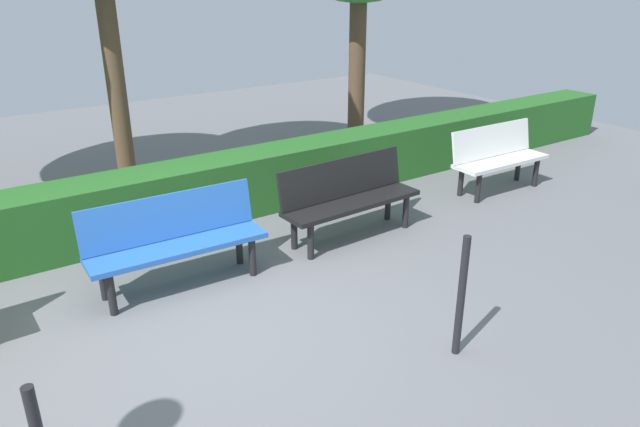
% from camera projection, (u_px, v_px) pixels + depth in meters
% --- Properties ---
extents(ground_plane, '(18.41, 18.41, 0.00)m').
position_uv_depth(ground_plane, '(211.00, 320.00, 5.04)').
color(ground_plane, slate).
extents(bench_white, '(1.43, 0.49, 0.86)m').
position_uv_depth(bench_white, '(497.00, 155.00, 7.84)').
color(bench_white, white).
rests_on(bench_white, ground_plane).
extents(bench_black, '(1.66, 0.52, 0.86)m').
position_uv_depth(bench_black, '(348.00, 195.00, 6.45)').
color(bench_black, black).
rests_on(bench_black, ground_plane).
extents(bench_blue, '(1.65, 0.52, 0.86)m').
position_uv_depth(bench_blue, '(175.00, 237.00, 5.44)').
color(bench_blue, blue).
rests_on(bench_blue, ground_plane).
extents(hedge_row, '(14.41, 0.60, 0.72)m').
position_uv_depth(hedge_row, '(215.00, 189.00, 6.98)').
color(hedge_row, '#266023').
rests_on(hedge_row, ground_plane).
extents(railing_post_mid, '(0.06, 0.06, 1.00)m').
position_uv_depth(railing_post_mid, '(461.00, 297.00, 4.42)').
color(railing_post_mid, black).
rests_on(railing_post_mid, ground_plane).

